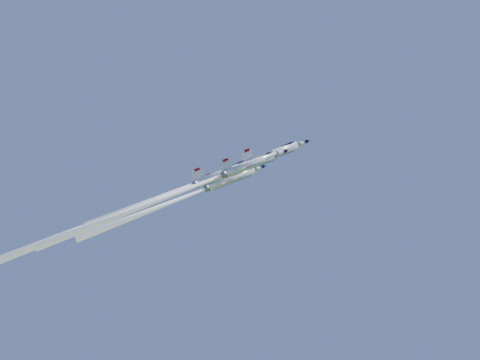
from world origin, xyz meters
The scene contains 4 objects.
jet_lead centered at (-4.97, -4.83, 100.17)m, with size 29.85×25.13×32.35m.
jet_left centered at (-14.65, -1.31, 97.43)m, with size 27.00×22.59×28.00m.
jet_right centered at (-8.59, -11.59, 96.33)m, with size 31.19×26.50×35.90m.
jet_slot centered at (-16.90, -12.91, 94.17)m, with size 33.89×28.95×40.30m.
Camera 1 is at (53.43, -96.03, 77.05)m, focal length 40.00 mm.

